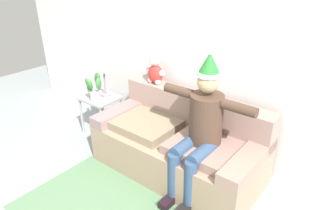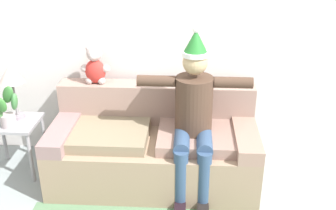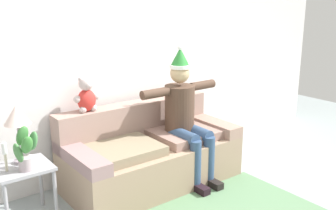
# 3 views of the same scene
# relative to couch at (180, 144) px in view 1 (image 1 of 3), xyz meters

# --- Properties ---
(back_wall) EXTENTS (7.00, 0.10, 2.70)m
(back_wall) POSITION_rel_couch_xyz_m (0.00, 0.54, 1.01)
(back_wall) COLOR silver
(back_wall) RESTS_ON ground_plane
(couch) EXTENTS (1.94, 0.92, 0.87)m
(couch) POSITION_rel_couch_xyz_m (0.00, 0.00, 0.00)
(couch) COLOR #9D8269
(couch) RESTS_ON ground_plane
(person_seated) EXTENTS (1.02, 0.77, 1.54)m
(person_seated) POSITION_rel_couch_xyz_m (0.37, -0.17, 0.45)
(person_seated) COLOR #4C3629
(person_seated) RESTS_ON ground_plane
(teddy_bear) EXTENTS (0.29, 0.17, 0.38)m
(teddy_bear) POSITION_rel_couch_xyz_m (-0.60, 0.29, 0.70)
(teddy_bear) COLOR red
(teddy_bear) RESTS_ON couch
(side_table) EXTENTS (0.49, 0.44, 0.55)m
(side_table) POSITION_rel_couch_xyz_m (-1.40, 0.02, 0.12)
(side_table) COLOR #9C9BA1
(side_table) RESTS_ON ground_plane
(table_lamp) EXTENTS (0.24, 0.24, 0.56)m
(table_lamp) POSITION_rel_couch_xyz_m (-1.37, 0.11, 0.65)
(table_lamp) COLOR gray
(table_lamp) RESTS_ON side_table
(potted_plant) EXTENTS (0.26, 0.24, 0.40)m
(potted_plant) POSITION_rel_couch_xyz_m (-1.38, -0.08, 0.39)
(potted_plant) COLOR #BBA9AE
(potted_plant) RESTS_ON side_table
(candle_tall) EXTENTS (0.04, 0.04, 0.26)m
(candle_tall) POSITION_rel_couch_xyz_m (-1.53, 0.00, 0.38)
(candle_tall) COLOR beige
(candle_tall) RESTS_ON side_table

